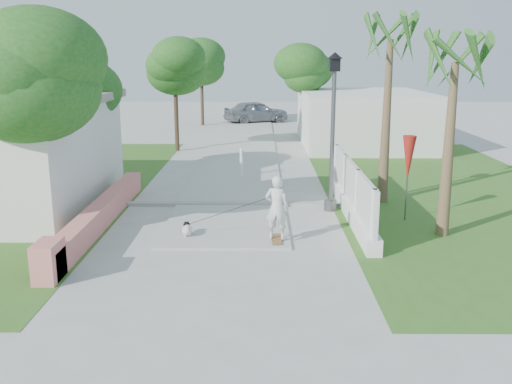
{
  "coord_description": "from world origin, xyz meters",
  "views": [
    {
      "loc": [
        0.87,
        -10.36,
        4.35
      ],
      "look_at": [
        0.78,
        3.16,
        1.1
      ],
      "focal_mm": 40.0,
      "sensor_mm": 36.0,
      "label": 1
    }
  ],
  "objects_px": {
    "patio_umbrella": "(408,159)",
    "parked_car": "(256,112)",
    "street_lamp": "(333,126)",
    "dog": "(187,229)",
    "skateboarder": "(242,211)",
    "bollard": "(242,162)"
  },
  "relations": [
    {
      "from": "street_lamp",
      "to": "skateboarder",
      "type": "bearing_deg",
      "value": -132.31
    },
    {
      "from": "parked_car",
      "to": "patio_umbrella",
      "type": "bearing_deg",
      "value": 167.44
    },
    {
      "from": "dog",
      "to": "patio_umbrella",
      "type": "bearing_deg",
      "value": 3.85
    },
    {
      "from": "street_lamp",
      "to": "patio_umbrella",
      "type": "height_order",
      "value": "street_lamp"
    },
    {
      "from": "bollard",
      "to": "patio_umbrella",
      "type": "bearing_deg",
      "value": -50.09
    },
    {
      "from": "street_lamp",
      "to": "bollard",
      "type": "bearing_deg",
      "value": 120.96
    },
    {
      "from": "street_lamp",
      "to": "bollard",
      "type": "relative_size",
      "value": 4.07
    },
    {
      "from": "patio_umbrella",
      "to": "skateboarder",
      "type": "xyz_separation_m",
      "value": [
        -4.36,
        -1.71,
        -0.96
      ]
    },
    {
      "from": "street_lamp",
      "to": "parked_car",
      "type": "relative_size",
      "value": 1.05
    },
    {
      "from": "bollard",
      "to": "patio_umbrella",
      "type": "xyz_separation_m",
      "value": [
        4.6,
        -5.5,
        1.1
      ]
    },
    {
      "from": "dog",
      "to": "parked_car",
      "type": "distance_m",
      "value": 24.64
    },
    {
      "from": "parked_car",
      "to": "skateboarder",
      "type": "bearing_deg",
      "value": 156.73
    },
    {
      "from": "skateboarder",
      "to": "parked_car",
      "type": "distance_m",
      "value": 24.74
    },
    {
      "from": "dog",
      "to": "street_lamp",
      "type": "bearing_deg",
      "value": 22.46
    },
    {
      "from": "bollard",
      "to": "dog",
      "type": "relative_size",
      "value": 1.98
    },
    {
      "from": "patio_umbrella",
      "to": "dog",
      "type": "distance_m",
      "value": 6.1
    },
    {
      "from": "patio_umbrella",
      "to": "dog",
      "type": "xyz_separation_m",
      "value": [
        -5.71,
        -1.55,
        -1.48
      ]
    },
    {
      "from": "street_lamp",
      "to": "dog",
      "type": "bearing_deg",
      "value": -146.23
    },
    {
      "from": "dog",
      "to": "skateboarder",
      "type": "bearing_deg",
      "value": -18.16
    },
    {
      "from": "patio_umbrella",
      "to": "parked_car",
      "type": "relative_size",
      "value": 0.54
    },
    {
      "from": "street_lamp",
      "to": "patio_umbrella",
      "type": "distance_m",
      "value": 2.27
    },
    {
      "from": "skateboarder",
      "to": "dog",
      "type": "height_order",
      "value": "skateboarder"
    }
  ]
}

